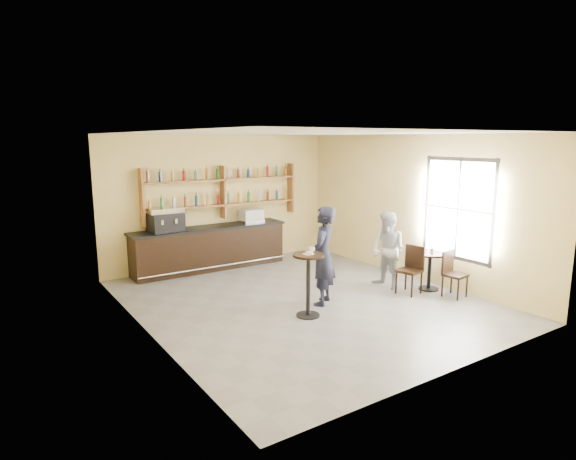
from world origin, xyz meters
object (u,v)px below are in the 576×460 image
cafe_table (429,271)px  chair_west (409,270)px  patron_second (388,250)px  bar_counter (210,248)px  man_main (323,256)px  pedestal_table (308,285)px  chair_south (455,274)px  espresso_machine (165,220)px  pastry_case (251,216)px

cafe_table → chair_west: chair_west is taller
patron_second → cafe_table: bearing=45.7°
chair_west → bar_counter: bearing=-158.9°
cafe_table → chair_west: (-0.55, 0.05, 0.10)m
man_main → cafe_table: bearing=128.7°
pedestal_table → cafe_table: 3.01m
chair_south → espresso_machine: bearing=124.3°
man_main → chair_west: size_ratio=1.92×
pastry_case → patron_second: 3.72m
man_main → patron_second: size_ratio=1.16×
man_main → chair_south: 2.73m
chair_west → chair_south: bearing=31.3°
cafe_table → espresso_machine: bearing=135.8°
espresso_machine → pastry_case: bearing=-7.5°
bar_counter → pedestal_table: (0.09, -3.89, 0.05)m
espresso_machine → patron_second: 4.97m
bar_counter → cafe_table: size_ratio=4.87×
pastry_case → chair_west: pastry_case is taller
cafe_table → chair_south: chair_south is taller
bar_counter → pedestal_table: 3.90m
pedestal_table → chair_south: (3.05, -0.75, -0.11)m
chair_west → chair_south: chair_west is taller
cafe_table → chair_west: size_ratio=0.80×
bar_counter → patron_second: 4.26m
pastry_case → chair_south: pastry_case is taller
pedestal_table → man_main: 0.82m
pedestal_table → man_main: size_ratio=0.60×
cafe_table → chair_south: 0.61m
man_main → patron_second: (1.75, 0.05, -0.13)m
bar_counter → chair_west: (2.55, -3.99, -0.03)m
espresso_machine → man_main: size_ratio=0.40×
chair_west → chair_south: (0.60, -0.65, -0.03)m
espresso_machine → patron_second: patron_second is taller
chair_west → man_main: bearing=-116.4°
man_main → chair_south: bearing=116.3°
espresso_machine → patron_second: size_ratio=0.46×
chair_west → espresso_machine: bearing=-149.3°
bar_counter → man_main: size_ratio=2.04×
bar_counter → man_main: (0.72, -3.51, 0.42)m
pastry_case → pedestal_table: (-1.05, -3.89, -0.63)m
bar_counter → patron_second: (2.47, -3.46, 0.29)m
cafe_table → chair_south: (0.05, -0.60, 0.07)m
bar_counter → chair_south: (3.15, -4.64, -0.06)m
pastry_case → cafe_table: bearing=-60.6°
pastry_case → chair_south: (2.00, -4.64, -0.74)m
pastry_case → chair_west: 4.29m
man_main → patron_second: bearing=143.0°
pedestal_table → cafe_table: bearing=-2.9°
bar_counter → pedestal_table: size_ratio=3.38×
bar_counter → espresso_machine: size_ratio=5.07×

